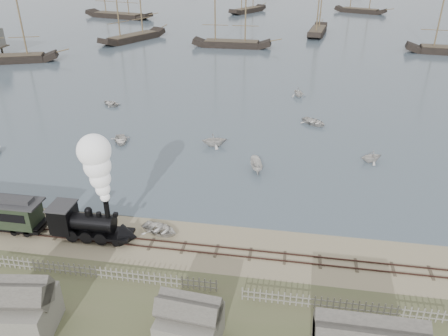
# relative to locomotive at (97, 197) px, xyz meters

# --- Properties ---
(ground) EXTENTS (600.00, 600.00, 0.00)m
(ground) POSITION_rel_locomotive_xyz_m (8.57, 2.00, -4.55)
(ground) COLOR tan
(ground) RESTS_ON ground
(harbor_water) EXTENTS (600.00, 336.00, 0.06)m
(harbor_water) POSITION_rel_locomotive_xyz_m (8.57, 172.00, -4.52)
(harbor_water) COLOR #414E5C
(harbor_water) RESTS_ON ground
(rail_track) EXTENTS (120.00, 1.80, 0.16)m
(rail_track) POSITION_rel_locomotive_xyz_m (8.57, 0.00, -4.51)
(rail_track) COLOR #3D2621
(rail_track) RESTS_ON ground
(picket_fence_west) EXTENTS (19.00, 0.10, 1.20)m
(picket_fence_west) POSITION_rel_locomotive_xyz_m (2.07, -5.00, -4.55)
(picket_fence_west) COLOR slate
(picket_fence_west) RESTS_ON ground
(picket_fence_east) EXTENTS (15.00, 0.10, 1.20)m
(picket_fence_east) POSITION_rel_locomotive_xyz_m (21.07, -5.50, -4.55)
(picket_fence_east) COLOR slate
(picket_fence_east) RESTS_ON ground
(shed_left) EXTENTS (5.00, 4.00, 4.10)m
(shed_left) POSITION_rel_locomotive_xyz_m (-1.43, -11.00, -4.55)
(shed_left) COLOR slate
(shed_left) RESTS_ON ground
(locomotive) EXTENTS (7.92, 2.96, 9.88)m
(locomotive) POSITION_rel_locomotive_xyz_m (0.00, 0.00, 0.00)
(locomotive) COLOR black
(locomotive) RESTS_ON ground
(beached_dinghy) EXTENTS (3.64, 4.28, 0.75)m
(beached_dinghy) POSITION_rel_locomotive_xyz_m (4.87, 1.86, -4.17)
(beached_dinghy) COLOR silver
(beached_dinghy) RESTS_ON ground
(rowboat_0) EXTENTS (4.38, 3.86, 0.75)m
(rowboat_0) POSITION_rel_locomotive_xyz_m (-6.47, 21.04, -4.11)
(rowboat_0) COLOR silver
(rowboat_0) RESTS_ON harbor_water
(rowboat_1) EXTENTS (3.71, 4.03, 1.77)m
(rowboat_1) POSITION_rel_locomotive_xyz_m (6.32, 22.01, -3.60)
(rowboat_1) COLOR silver
(rowboat_1) RESTS_ON harbor_water
(rowboat_2) EXTENTS (3.59, 2.13, 1.30)m
(rowboat_2) POSITION_rel_locomotive_xyz_m (12.51, 15.84, -3.84)
(rowboat_2) COLOR silver
(rowboat_2) RESTS_ON harbor_water
(rowboat_3) EXTENTS (4.87, 4.99, 0.84)m
(rowboat_3) POSITION_rel_locomotive_xyz_m (19.63, 32.10, -4.07)
(rowboat_3) COLOR silver
(rowboat_3) RESTS_ON harbor_water
(rowboat_4) EXTENTS (3.48, 3.66, 1.50)m
(rowboat_4) POSITION_rel_locomotive_xyz_m (26.35, 20.45, -3.74)
(rowboat_4) COLOR silver
(rowboat_4) RESTS_ON harbor_water
(rowboat_6) EXTENTS (3.88, 4.19, 0.71)m
(rowboat_6) POSITION_rel_locomotive_xyz_m (-13.87, 35.49, -4.14)
(rowboat_6) COLOR silver
(rowboat_6) RESTS_ON harbor_water
(rowboat_7) EXTENTS (3.91, 3.74, 1.60)m
(rowboat_7) POSITION_rel_locomotive_xyz_m (17.13, 45.31, -3.69)
(rowboat_7) COLOR silver
(rowboat_7) RESTS_ON harbor_water
(schooner_0) EXTENTS (19.95, 11.25, 20.00)m
(schooner_0) POSITION_rel_locomotive_xyz_m (-47.43, 60.02, 5.51)
(schooner_0) COLOR black
(schooner_0) RESTS_ON harbor_water
(schooner_1) EXTENTS (14.27, 21.80, 20.00)m
(schooner_1) POSITION_rel_locomotive_xyz_m (-28.91, 88.35, 5.51)
(schooner_1) COLOR black
(schooner_1) RESTS_ON harbor_water
(schooner_2) EXTENTS (20.34, 4.70, 20.00)m
(schooner_2) POSITION_rel_locomotive_xyz_m (-0.62, 84.33, 5.51)
(schooner_2) COLOR black
(schooner_2) RESTS_ON harbor_water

